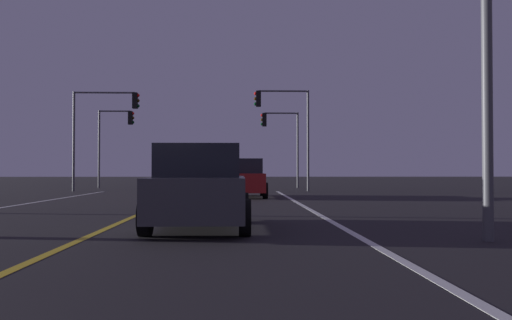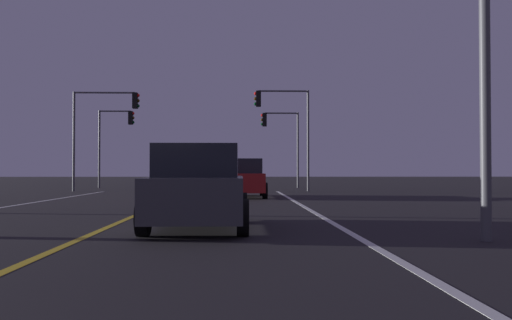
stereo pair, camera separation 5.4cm
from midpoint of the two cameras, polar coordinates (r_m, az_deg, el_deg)
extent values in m
cube|color=silver|center=(12.02, 8.46, -6.78)|extent=(0.16, 36.84, 0.01)
cube|color=gold|center=(12.15, -14.97, -6.70)|extent=(0.16, 36.84, 0.01)
cylinder|color=black|center=(25.30, -3.46, -3.04)|extent=(0.22, 0.68, 0.68)
cylinder|color=black|center=(25.31, 0.63, -3.04)|extent=(0.22, 0.68, 0.68)
cylinder|color=black|center=(22.60, -3.66, -3.27)|extent=(0.22, 0.68, 0.68)
cylinder|color=black|center=(22.62, 0.91, -3.27)|extent=(0.22, 0.68, 0.68)
cube|color=maroon|center=(23.93, -1.39, -2.38)|extent=(1.80, 4.30, 0.80)
cube|color=black|center=(23.68, -1.39, -0.65)|extent=(1.60, 2.10, 0.64)
cube|color=red|center=(21.83, -2.93, -2.24)|extent=(0.24, 0.08, 0.16)
cube|color=red|center=(21.84, 0.22, -2.24)|extent=(0.24, 0.08, 0.16)
cylinder|color=black|center=(12.60, -9.69, -4.98)|extent=(0.22, 0.68, 0.68)
cylinder|color=black|center=(12.48, -1.44, -5.04)|extent=(0.22, 0.68, 0.68)
cylinder|color=black|center=(9.94, -11.84, -6.02)|extent=(0.22, 0.68, 0.68)
cylinder|color=black|center=(9.79, -1.35, -6.12)|extent=(0.22, 0.68, 0.68)
cube|color=#38383D|center=(11.15, -6.04, -3.86)|extent=(1.80, 4.30, 0.80)
cube|color=black|center=(10.89, -6.13, -0.13)|extent=(1.60, 2.10, 0.64)
cube|color=red|center=(9.13, -10.79, -3.83)|extent=(0.24, 0.08, 0.16)
cube|color=red|center=(9.02, -3.22, -3.88)|extent=(0.24, 0.08, 0.16)
cylinder|color=#4C4C51|center=(30.99, 5.51, 2.07)|extent=(0.14, 0.14, 5.81)
cylinder|color=#4C4C51|center=(31.13, 2.86, 7.33)|extent=(2.86, 0.10, 0.10)
cube|color=black|center=(30.99, 0.21, 6.53)|extent=(0.28, 0.36, 0.90)
sphere|color=red|center=(31.02, -0.09, 7.08)|extent=(0.20, 0.20, 0.20)
sphere|color=#3C2706|center=(30.98, -0.09, 6.53)|extent=(0.20, 0.20, 0.20)
sphere|color=#063816|center=(30.94, -0.09, 5.98)|extent=(0.20, 0.20, 0.20)
cylinder|color=#4C4C51|center=(32.15, -18.85, 1.88)|extent=(0.14, 0.14, 5.67)
cylinder|color=#4C4C51|center=(31.96, -15.84, 6.91)|extent=(3.45, 0.10, 0.10)
cube|color=black|center=(31.52, -12.77, 6.18)|extent=(0.28, 0.36, 0.90)
sphere|color=red|center=(31.53, -12.48, 6.72)|extent=(0.20, 0.20, 0.20)
sphere|color=#3C2706|center=(31.49, -12.49, 6.18)|extent=(0.20, 0.20, 0.20)
sphere|color=#063816|center=(31.46, -12.49, 5.64)|extent=(0.20, 0.20, 0.20)
cylinder|color=#4C4C51|center=(36.43, 4.41, 1.05)|extent=(0.14, 0.14, 5.12)
cylinder|color=#4C4C51|center=(36.51, 2.63, 5.00)|extent=(2.26, 0.10, 0.10)
cube|color=black|center=(36.40, 0.86, 4.30)|extent=(0.28, 0.36, 0.90)
sphere|color=red|center=(36.42, 0.60, 4.77)|extent=(0.20, 0.20, 0.20)
sphere|color=#3C2706|center=(36.39, 0.60, 4.30)|extent=(0.20, 0.20, 0.20)
sphere|color=#063816|center=(36.36, 0.60, 3.83)|extent=(0.20, 0.20, 0.20)
cylinder|color=#4C4C51|center=(37.43, -16.38, 1.11)|extent=(0.14, 0.14, 5.22)
cylinder|color=#4C4C51|center=(37.37, -14.81, 5.04)|extent=(2.08, 0.10, 0.10)
cube|color=black|center=(37.10, -13.24, 4.38)|extent=(0.28, 0.36, 0.90)
sphere|color=red|center=(37.10, -12.99, 4.85)|extent=(0.20, 0.20, 0.20)
sphere|color=#3C2706|center=(37.07, -13.00, 4.39)|extent=(0.20, 0.20, 0.20)
sphere|color=#063816|center=(37.04, -13.00, 3.92)|extent=(0.20, 0.20, 0.20)
cylinder|color=#4C4C51|center=(10.29, 23.15, 15.13)|extent=(0.18, 0.18, 8.11)
camera|label=1|loc=(0.03, -91.78, 0.03)|focal=37.64mm
camera|label=2|loc=(0.03, 88.22, -0.03)|focal=37.64mm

